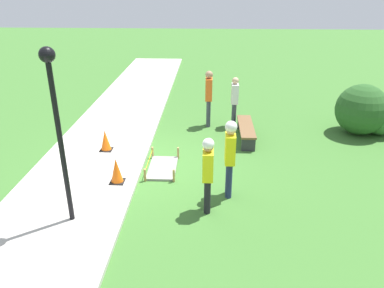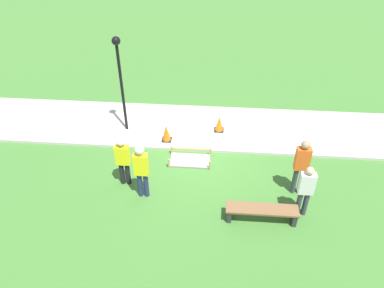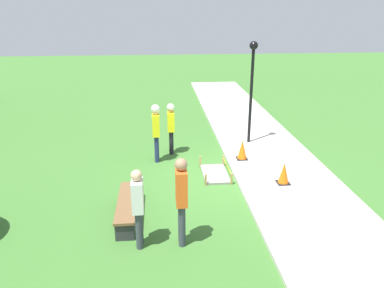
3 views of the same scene
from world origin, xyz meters
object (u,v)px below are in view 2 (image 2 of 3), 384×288
object	(u,v)px
worker_supervisor	(123,158)
bystander_in_gray_shirt	(306,189)
park_bench	(262,211)
lamppost_near	(120,71)
traffic_cone_far_patch	(166,133)
traffic_cone_near_patch	(219,123)
bystander_in_orange_shirt	(301,164)
worker_assistant	(141,167)

from	to	relation	value
worker_supervisor	bystander_in_gray_shirt	bearing A→B (deg)	170.67
park_bench	lamppost_near	world-z (taller)	lamppost_near
traffic_cone_far_patch	lamppost_near	xyz separation A→B (m)	(1.54, -0.57, 1.99)
traffic_cone_far_patch	park_bench	world-z (taller)	traffic_cone_far_patch
traffic_cone_far_patch	bystander_in_gray_shirt	bearing A→B (deg)	144.02
traffic_cone_far_patch	lamppost_near	world-z (taller)	lamppost_near
park_bench	bystander_in_gray_shirt	world-z (taller)	bystander_in_gray_shirt
traffic_cone_near_patch	bystander_in_gray_shirt	distance (m)	4.46
traffic_cone_near_patch	bystander_in_orange_shirt	bearing A→B (deg)	128.92
worker_supervisor	traffic_cone_near_patch	bearing A→B (deg)	-133.51
park_bench	lamppost_near	xyz separation A→B (m)	(4.58, -3.91, 2.08)
bystander_in_gray_shirt	traffic_cone_far_patch	bearing A→B (deg)	-35.98
worker_assistant	lamppost_near	distance (m)	3.69
worker_assistant	bystander_in_gray_shirt	world-z (taller)	worker_assistant
traffic_cone_far_patch	lamppost_near	distance (m)	2.58
bystander_in_gray_shirt	worker_assistant	bearing A→B (deg)	-4.61
bystander_in_orange_shirt	bystander_in_gray_shirt	world-z (taller)	bystander_in_orange_shirt
traffic_cone_far_patch	lamppost_near	size ratio (longest dim) A/B	0.18
traffic_cone_near_patch	lamppost_near	bearing A→B (deg)	2.78
traffic_cone_near_patch	worker_assistant	size ratio (longest dim) A/B	0.33
worker_supervisor	bystander_in_gray_shirt	xyz separation A→B (m)	(-5.11, 0.84, -0.05)
bystander_in_gray_shirt	lamppost_near	distance (m)	6.88
bystander_in_gray_shirt	lamppost_near	world-z (taller)	lamppost_near
bystander_in_gray_shirt	lamppost_near	size ratio (longest dim) A/B	0.49
traffic_cone_near_patch	lamppost_near	world-z (taller)	lamppost_near
park_bench	lamppost_near	distance (m)	6.37
traffic_cone_near_patch	traffic_cone_far_patch	size ratio (longest dim) A/B	0.96
traffic_cone_near_patch	worker_supervisor	bearing A→B (deg)	46.49
worker_supervisor	worker_assistant	bearing A→B (deg)	143.26
park_bench	bystander_in_gray_shirt	size ratio (longest dim) A/B	1.16
park_bench	lamppost_near	bearing A→B (deg)	-40.47
lamppost_near	worker_assistant	bearing A→B (deg)	110.71
traffic_cone_near_patch	worker_assistant	distance (m)	4.06
park_bench	traffic_cone_near_patch	bearing A→B (deg)	-73.06
park_bench	worker_supervisor	size ratio (longest dim) A/B	1.15
traffic_cone_far_patch	worker_supervisor	world-z (taller)	worker_supervisor
worker_assistant	bystander_in_orange_shirt	size ratio (longest dim) A/B	0.97
traffic_cone_near_patch	lamppost_near	xyz separation A→B (m)	(3.34, 0.16, 2.01)
traffic_cone_far_patch	traffic_cone_near_patch	bearing A→B (deg)	-157.78
traffic_cone_far_patch	worker_supervisor	bearing A→B (deg)	66.19
traffic_cone_far_patch	lamppost_near	bearing A→B (deg)	-20.51
worker_supervisor	park_bench	bearing A→B (deg)	163.85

